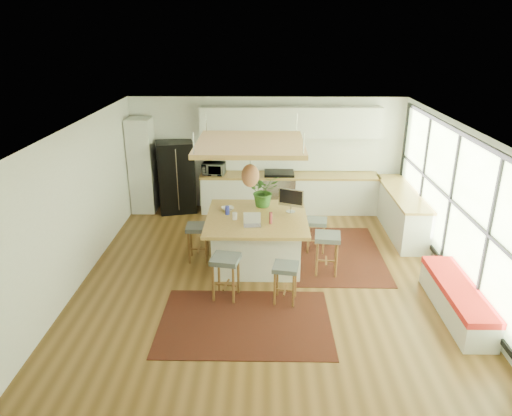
{
  "coord_description": "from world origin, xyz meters",
  "views": [
    {
      "loc": [
        -0.05,
        -7.58,
        4.21
      ],
      "look_at": [
        -0.2,
        0.5,
        1.1
      ],
      "focal_mm": 33.15,
      "sensor_mm": 36.0,
      "label": 1
    }
  ],
  "objects_px": {
    "stool_near_right": "(285,282)",
    "microwave": "(214,167)",
    "stool_right_front": "(327,255)",
    "stool_right_back": "(316,234)",
    "laptop": "(252,220)",
    "stool_left_side": "(198,243)",
    "fridge": "(176,174)",
    "monitor": "(291,199)",
    "island": "(257,240)",
    "island_plant": "(264,194)",
    "stool_near_left": "(226,278)"
  },
  "relations": [
    {
      "from": "fridge",
      "to": "monitor",
      "type": "relative_size",
      "value": 3.42
    },
    {
      "from": "stool_right_back",
      "to": "stool_left_side",
      "type": "distance_m",
      "value": 2.33
    },
    {
      "from": "stool_right_front",
      "to": "island",
      "type": "bearing_deg",
      "value": 162.63
    },
    {
      "from": "stool_left_side",
      "to": "island",
      "type": "bearing_deg",
      "value": -3.94
    },
    {
      "from": "stool_near_right",
      "to": "microwave",
      "type": "bearing_deg",
      "value": 110.86
    },
    {
      "from": "stool_near_right",
      "to": "monitor",
      "type": "distance_m",
      "value": 1.84
    },
    {
      "from": "stool_near_right",
      "to": "laptop",
      "type": "distance_m",
      "value": 1.31
    },
    {
      "from": "stool_near_right",
      "to": "microwave",
      "type": "relative_size",
      "value": 1.28
    },
    {
      "from": "stool_right_front",
      "to": "island_plant",
      "type": "xyz_separation_m",
      "value": [
        -1.15,
        0.97,
        0.82
      ]
    },
    {
      "from": "laptop",
      "to": "microwave",
      "type": "bearing_deg",
      "value": 104.34
    },
    {
      "from": "stool_near_right",
      "to": "laptop",
      "type": "xyz_separation_m",
      "value": [
        -0.56,
        0.95,
        0.7
      ]
    },
    {
      "from": "stool_right_front",
      "to": "stool_left_side",
      "type": "relative_size",
      "value": 1.06
    },
    {
      "from": "microwave",
      "to": "island_plant",
      "type": "xyz_separation_m",
      "value": [
        1.19,
        -2.11,
        0.07
      ]
    },
    {
      "from": "monitor",
      "to": "microwave",
      "type": "distance_m",
      "value": 2.97
    },
    {
      "from": "island",
      "to": "microwave",
      "type": "bearing_deg",
      "value": 111.63
    },
    {
      "from": "stool_near_right",
      "to": "stool_left_side",
      "type": "relative_size",
      "value": 0.93
    },
    {
      "from": "stool_left_side",
      "to": "fridge",
      "type": "bearing_deg",
      "value": 108.14
    },
    {
      "from": "laptop",
      "to": "monitor",
      "type": "bearing_deg",
      "value": 40.6
    },
    {
      "from": "fridge",
      "to": "island",
      "type": "relative_size",
      "value": 0.92
    },
    {
      "from": "stool_near_left",
      "to": "stool_right_front",
      "type": "xyz_separation_m",
      "value": [
        1.75,
        0.88,
        0.0
      ]
    },
    {
      "from": "stool_near_right",
      "to": "island_plant",
      "type": "xyz_separation_m",
      "value": [
        -0.36,
        1.96,
        0.82
      ]
    },
    {
      "from": "island",
      "to": "stool_near_right",
      "type": "distance_m",
      "value": 1.47
    },
    {
      "from": "laptop",
      "to": "monitor",
      "type": "relative_size",
      "value": 0.65
    },
    {
      "from": "stool_near_left",
      "to": "island_plant",
      "type": "distance_m",
      "value": 2.11
    },
    {
      "from": "stool_near_left",
      "to": "stool_left_side",
      "type": "distance_m",
      "value": 1.49
    },
    {
      "from": "monitor",
      "to": "island_plant",
      "type": "relative_size",
      "value": 0.8
    },
    {
      "from": "island_plant",
      "to": "microwave",
      "type": "bearing_deg",
      "value": 119.37
    },
    {
      "from": "stool_right_front",
      "to": "island_plant",
      "type": "height_order",
      "value": "island_plant"
    },
    {
      "from": "stool_near_left",
      "to": "stool_left_side",
      "type": "height_order",
      "value": "stool_near_left"
    },
    {
      "from": "stool_near_left",
      "to": "stool_right_front",
      "type": "height_order",
      "value": "stool_right_front"
    },
    {
      "from": "laptop",
      "to": "microwave",
      "type": "xyz_separation_m",
      "value": [
        -0.99,
        3.11,
        0.05
      ]
    },
    {
      "from": "stool_right_front",
      "to": "monitor",
      "type": "bearing_deg",
      "value": 134.22
    },
    {
      "from": "fridge",
      "to": "laptop",
      "type": "bearing_deg",
      "value": -72.46
    },
    {
      "from": "laptop",
      "to": "stool_left_side",
      "type": "bearing_deg",
      "value": 150.73
    },
    {
      "from": "stool_near_left",
      "to": "island_plant",
      "type": "bearing_deg",
      "value": 71.78
    },
    {
      "from": "stool_near_right",
      "to": "stool_right_front",
      "type": "xyz_separation_m",
      "value": [
        0.78,
        0.99,
        0.0
      ]
    },
    {
      "from": "laptop",
      "to": "monitor",
      "type": "distance_m",
      "value": 0.99
    },
    {
      "from": "stool_left_side",
      "to": "stool_right_back",
      "type": "bearing_deg",
      "value": 10.84
    },
    {
      "from": "island",
      "to": "island_plant",
      "type": "relative_size",
      "value": 2.95
    },
    {
      "from": "island_plant",
      "to": "stool_near_right",
      "type": "bearing_deg",
      "value": -79.52
    },
    {
      "from": "stool_near_right",
      "to": "island_plant",
      "type": "distance_m",
      "value": 2.15
    },
    {
      "from": "stool_left_side",
      "to": "monitor",
      "type": "distance_m",
      "value": 1.95
    },
    {
      "from": "stool_right_front",
      "to": "laptop",
      "type": "relative_size",
      "value": 2.34
    },
    {
      "from": "stool_right_back",
      "to": "microwave",
      "type": "xyz_separation_m",
      "value": [
        -2.24,
        2.16,
        0.75
      ]
    },
    {
      "from": "stool_right_back",
      "to": "stool_left_side",
      "type": "height_order",
      "value": "stool_left_side"
    },
    {
      "from": "island",
      "to": "island_plant",
      "type": "bearing_deg",
      "value": 77.68
    },
    {
      "from": "island",
      "to": "stool_right_back",
      "type": "relative_size",
      "value": 2.77
    },
    {
      "from": "stool_right_front",
      "to": "stool_right_back",
      "type": "bearing_deg",
      "value": 95.98
    },
    {
      "from": "stool_left_side",
      "to": "island_plant",
      "type": "xyz_separation_m",
      "value": [
        1.24,
        0.49,
        0.82
      ]
    },
    {
      "from": "island_plant",
      "to": "stool_right_front",
      "type": "bearing_deg",
      "value": -40.18
    }
  ]
}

